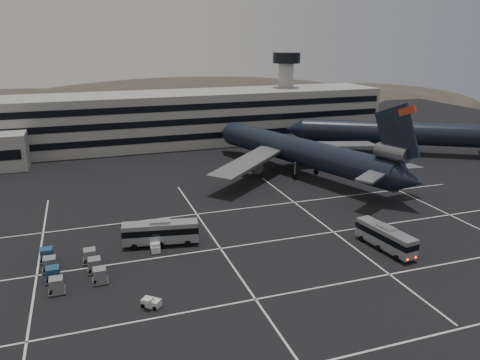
{
  "coord_description": "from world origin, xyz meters",
  "views": [
    {
      "loc": [
        -22.77,
        -53.68,
        28.77
      ],
      "look_at": [
        1.94,
        18.75,
        5.0
      ],
      "focal_mm": 35.0,
      "sensor_mm": 36.0,
      "label": 1
    }
  ],
  "objects_px": {
    "trijet_main": "(301,151)",
    "uld_cluster": "(70,268)",
    "tug_a": "(155,247)",
    "bus_far": "(161,232)",
    "bus_near": "(385,237)"
  },
  "relations": [
    {
      "from": "trijet_main",
      "to": "bus_far",
      "type": "height_order",
      "value": "trijet_main"
    },
    {
      "from": "uld_cluster",
      "to": "trijet_main",
      "type": "bearing_deg",
      "value": 32.88
    },
    {
      "from": "trijet_main",
      "to": "tug_a",
      "type": "distance_m",
      "value": 44.87
    },
    {
      "from": "bus_near",
      "to": "tug_a",
      "type": "xyz_separation_m",
      "value": [
        -30.56,
        9.67,
        -1.27
      ]
    },
    {
      "from": "bus_near",
      "to": "uld_cluster",
      "type": "bearing_deg",
      "value": 163.12
    },
    {
      "from": "uld_cluster",
      "to": "bus_far",
      "type": "bearing_deg",
      "value": 21.56
    },
    {
      "from": "trijet_main",
      "to": "uld_cluster",
      "type": "distance_m",
      "value": 55.59
    },
    {
      "from": "tug_a",
      "to": "trijet_main",
      "type": "bearing_deg",
      "value": 39.98
    },
    {
      "from": "bus_far",
      "to": "tug_a",
      "type": "relative_size",
      "value": 4.6
    },
    {
      "from": "bus_far",
      "to": "bus_near",
      "type": "bearing_deg",
      "value": -101.71
    },
    {
      "from": "bus_far",
      "to": "uld_cluster",
      "type": "relative_size",
      "value": 0.97
    },
    {
      "from": "trijet_main",
      "to": "uld_cluster",
      "type": "height_order",
      "value": "trijet_main"
    },
    {
      "from": "bus_near",
      "to": "bus_far",
      "type": "xyz_separation_m",
      "value": [
        -29.42,
        11.53,
        0.13
      ]
    },
    {
      "from": "bus_near",
      "to": "uld_cluster",
      "type": "distance_m",
      "value": 42.19
    },
    {
      "from": "bus_far",
      "to": "tug_a",
      "type": "bearing_deg",
      "value": 158.22
    }
  ]
}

